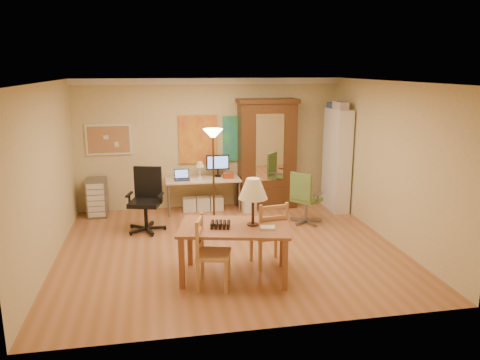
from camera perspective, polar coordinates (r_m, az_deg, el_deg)
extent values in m
plane|color=#965E35|center=(7.83, -1.31, -8.29)|extent=(5.50, 5.50, 0.00)
cube|color=white|center=(9.70, -3.76, 11.94)|extent=(5.50, 0.08, 0.12)
cube|color=tan|center=(9.79, -15.71, 4.77)|extent=(0.90, 0.04, 0.62)
cube|color=yellow|center=(9.79, -5.12, 4.94)|extent=(0.80, 0.04, 1.00)
cube|color=teal|center=(9.92, 0.08, 5.10)|extent=(0.75, 0.04, 0.95)
cube|color=brown|center=(6.56, -0.67, -5.78)|extent=(1.69, 1.23, 0.04)
cube|color=brown|center=(6.41, -7.12, -10.02)|extent=(0.09, 0.09, 0.72)
cube|color=brown|center=(6.34, 5.51, -10.25)|extent=(0.09, 0.09, 0.72)
cube|color=brown|center=(7.12, -6.11, -7.54)|extent=(0.09, 0.09, 0.72)
cube|color=brown|center=(7.05, 5.18, -7.71)|extent=(0.09, 0.09, 0.72)
cylinder|color=black|center=(6.59, 1.57, -5.41)|extent=(0.16, 0.16, 0.02)
cylinder|color=black|center=(6.53, 1.58, -3.81)|extent=(0.04, 0.04, 0.41)
cone|color=#F5E8BF|center=(6.44, 1.60, -1.05)|extent=(0.41, 0.41, 0.28)
cube|color=silver|center=(6.44, 3.37, -5.83)|extent=(0.23, 0.19, 0.03)
cube|color=black|center=(6.48, -2.41, -5.45)|extent=(0.33, 0.28, 0.08)
cube|color=tan|center=(7.06, 3.48, -6.63)|extent=(0.53, 0.51, 0.04)
cube|color=tan|center=(7.39, 4.37, -7.79)|extent=(0.05, 0.05, 0.46)
cube|color=tan|center=(7.25, 1.39, -8.18)|extent=(0.05, 0.05, 0.46)
cube|color=tan|center=(7.06, 5.58, -8.85)|extent=(0.05, 0.05, 0.46)
cube|color=tan|center=(6.92, 2.47, -9.29)|extent=(0.05, 0.05, 0.46)
cube|color=tan|center=(6.88, 5.68, -4.87)|extent=(0.05, 0.05, 0.53)
cube|color=tan|center=(6.73, 2.52, -5.24)|extent=(0.05, 0.05, 0.53)
cube|color=tan|center=(6.79, 4.13, -4.63)|extent=(0.41, 0.09, 0.05)
cube|color=tan|center=(6.38, -3.23, -9.04)|extent=(0.54, 0.55, 0.04)
cube|color=tan|center=(6.28, -1.72, -11.84)|extent=(0.05, 0.05, 0.45)
cube|color=tan|center=(6.63, -1.36, -10.38)|extent=(0.05, 0.05, 0.45)
cube|color=tan|center=(6.32, -5.15, -11.69)|extent=(0.05, 0.05, 0.45)
cube|color=tan|center=(6.68, -4.60, -10.26)|extent=(0.05, 0.05, 0.45)
cube|color=tan|center=(6.13, -5.25, -7.44)|extent=(0.05, 0.05, 0.52)
cube|color=tan|center=(6.49, -4.68, -6.20)|extent=(0.05, 0.05, 0.52)
cube|color=tan|center=(6.29, -4.97, -6.36)|extent=(0.13, 0.39, 0.05)
cylinder|color=#472F1C|center=(8.47, -3.15, -6.45)|extent=(0.28, 0.28, 0.03)
cylinder|color=#472F1C|center=(8.21, -3.23, -0.58)|extent=(0.04, 0.04, 1.78)
cone|color=#FFE0A5|center=(8.03, -3.32, 5.73)|extent=(0.34, 0.34, 0.14)
cube|color=beige|center=(9.60, -4.56, 0.08)|extent=(1.52, 0.66, 0.03)
cylinder|color=slate|center=(9.37, -8.67, -2.56)|extent=(0.03, 0.03, 0.66)
cylinder|color=slate|center=(9.51, -0.07, -2.16)|extent=(0.03, 0.03, 0.66)
cylinder|color=slate|center=(9.92, -8.78, -1.66)|extent=(0.03, 0.03, 0.66)
cylinder|color=slate|center=(10.06, -0.65, -1.29)|extent=(0.03, 0.03, 0.66)
cube|color=black|center=(9.52, -7.08, 0.03)|extent=(0.30, 0.21, 0.02)
cube|color=black|center=(9.64, -7.16, 0.83)|extent=(0.30, 0.05, 0.20)
cube|color=black|center=(9.71, -2.73, 2.18)|extent=(0.47, 0.04, 0.30)
cone|color=#F5E8BF|center=(9.63, -4.93, 1.93)|extent=(0.19, 0.19, 0.11)
cube|color=silver|center=(9.45, -5.33, -0.06)|extent=(0.24, 0.30, 0.01)
cube|color=maroon|center=(9.61, -1.44, 0.56)|extent=(0.21, 0.15, 0.11)
cube|color=white|center=(9.76, -6.19, -2.99)|extent=(0.27, 0.23, 0.28)
cube|color=white|center=(9.79, -4.53, -2.91)|extent=(0.27, 0.23, 0.28)
cube|color=silver|center=(9.82, -2.87, -2.83)|extent=(0.27, 0.23, 0.28)
cylinder|color=black|center=(8.67, -11.39, -4.39)|extent=(0.07, 0.07, 0.44)
cube|color=black|center=(8.60, -11.47, -2.77)|extent=(0.65, 0.63, 0.08)
cube|color=black|center=(8.74, -11.15, -0.23)|extent=(0.51, 0.18, 0.58)
cube|color=black|center=(8.64, -13.37, -1.72)|extent=(0.13, 0.33, 0.03)
cube|color=black|center=(8.48, -9.64, -1.82)|extent=(0.13, 0.33, 0.03)
cylinder|color=slate|center=(9.06, 8.06, -3.70)|extent=(0.06, 0.06, 0.39)
cube|color=#446E31|center=(9.00, 8.11, -2.34)|extent=(0.64, 0.64, 0.07)
cube|color=#446E31|center=(8.75, 7.41, -0.80)|extent=(0.32, 0.38, 0.51)
cube|color=slate|center=(8.84, 9.51, -1.78)|extent=(0.25, 0.21, 0.03)
cube|color=slate|center=(9.10, 6.79, -1.24)|extent=(0.25, 0.21, 0.03)
cube|color=slate|center=(9.79, -17.02, -2.02)|extent=(0.38, 0.44, 0.76)
cube|color=silver|center=(9.57, -17.17, -2.39)|extent=(0.33, 0.02, 0.65)
cube|color=#341E0E|center=(9.86, 3.27, 3.00)|extent=(1.16, 0.53, 2.21)
cube|color=#341E0E|center=(10.06, 3.20, -1.90)|extent=(1.20, 0.57, 0.44)
cube|color=white|center=(9.56, 3.66, 3.95)|extent=(0.58, 0.01, 1.37)
cube|color=#341E0E|center=(9.71, 3.36, 9.62)|extent=(1.24, 0.59, 0.08)
cube|color=white|center=(9.88, 11.72, 2.41)|extent=(0.31, 0.84, 2.10)
cube|color=#993333|center=(9.84, 11.68, -0.88)|extent=(0.19, 0.42, 0.25)
cube|color=#334C99|center=(9.95, 11.23, 6.55)|extent=(0.19, 0.29, 0.21)
cylinder|color=silver|center=(9.70, 1.15, -2.60)|extent=(0.33, 0.33, 0.42)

